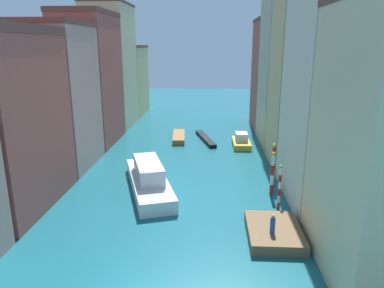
{
  "coord_description": "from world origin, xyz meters",
  "views": [
    {
      "loc": [
        3.48,
        -15.77,
        13.67
      ],
      "look_at": [
        0.98,
        28.16,
        1.5
      ],
      "focal_mm": 33.58,
      "sensor_mm": 36.0,
      "label": 1
    }
  ],
  "objects_px": {
    "motorboat_0": "(179,137)",
    "waterfront_dock": "(274,232)",
    "person_on_dock": "(273,224)",
    "gondola_black": "(206,139)",
    "mooring_pole_0": "(280,187)",
    "vaporetto_white": "(149,179)",
    "mooring_pole_1": "(272,173)",
    "mooring_pole_2": "(273,165)",
    "motorboat_1": "(241,141)"
  },
  "relations": [
    {
      "from": "waterfront_dock",
      "to": "person_on_dock",
      "type": "distance_m",
      "value": 1.37
    },
    {
      "from": "mooring_pole_2",
      "to": "vaporetto_white",
      "type": "xyz_separation_m",
      "value": [
        -12.18,
        -1.45,
        -1.21
      ]
    },
    {
      "from": "gondola_black",
      "to": "motorboat_1",
      "type": "relative_size",
      "value": 1.62
    },
    {
      "from": "motorboat_0",
      "to": "motorboat_1",
      "type": "xyz_separation_m",
      "value": [
        9.08,
        -3.22,
        0.29
      ]
    },
    {
      "from": "mooring_pole_0",
      "to": "mooring_pole_2",
      "type": "distance_m",
      "value": 5.23
    },
    {
      "from": "motorboat_1",
      "to": "gondola_black",
      "type": "bearing_deg",
      "value": 150.31
    },
    {
      "from": "mooring_pole_0",
      "to": "vaporetto_white",
      "type": "relative_size",
      "value": 0.32
    },
    {
      "from": "mooring_pole_2",
      "to": "gondola_black",
      "type": "relative_size",
      "value": 0.49
    },
    {
      "from": "vaporetto_white",
      "to": "motorboat_1",
      "type": "height_order",
      "value": "vaporetto_white"
    },
    {
      "from": "mooring_pole_2",
      "to": "gondola_black",
      "type": "distance_m",
      "value": 19.09
    },
    {
      "from": "person_on_dock",
      "to": "mooring_pole_2",
      "type": "relative_size",
      "value": 0.32
    },
    {
      "from": "person_on_dock",
      "to": "mooring_pole_2",
      "type": "distance_m",
      "value": 10.92
    },
    {
      "from": "vaporetto_white",
      "to": "gondola_black",
      "type": "height_order",
      "value": "vaporetto_white"
    },
    {
      "from": "person_on_dock",
      "to": "gondola_black",
      "type": "xyz_separation_m",
      "value": [
        -5.32,
        28.39,
        -1.18
      ]
    },
    {
      "from": "mooring_pole_0",
      "to": "vaporetto_white",
      "type": "bearing_deg",
      "value": 162.45
    },
    {
      "from": "motorboat_1",
      "to": "waterfront_dock",
      "type": "bearing_deg",
      "value": -88.74
    },
    {
      "from": "person_on_dock",
      "to": "vaporetto_white",
      "type": "height_order",
      "value": "vaporetto_white"
    },
    {
      "from": "vaporetto_white",
      "to": "motorboat_1",
      "type": "distance_m",
      "value": 19.16
    },
    {
      "from": "mooring_pole_1",
      "to": "motorboat_1",
      "type": "relative_size",
      "value": 0.76
    },
    {
      "from": "waterfront_dock",
      "to": "gondola_black",
      "type": "height_order",
      "value": "waterfront_dock"
    },
    {
      "from": "mooring_pole_0",
      "to": "gondola_black",
      "type": "relative_size",
      "value": 0.45
    },
    {
      "from": "person_on_dock",
      "to": "motorboat_1",
      "type": "height_order",
      "value": "person_on_dock"
    },
    {
      "from": "gondola_black",
      "to": "motorboat_1",
      "type": "distance_m",
      "value": 5.84
    },
    {
      "from": "mooring_pole_0",
      "to": "vaporetto_white",
      "type": "distance_m",
      "value": 12.5
    },
    {
      "from": "person_on_dock",
      "to": "mooring_pole_1",
      "type": "bearing_deg",
      "value": 81.45
    },
    {
      "from": "person_on_dock",
      "to": "motorboat_0",
      "type": "xyz_separation_m",
      "value": [
        -9.34,
        28.72,
        -1.06
      ]
    },
    {
      "from": "person_on_dock",
      "to": "gondola_black",
      "type": "distance_m",
      "value": 28.9
    },
    {
      "from": "mooring_pole_0",
      "to": "gondola_black",
      "type": "height_order",
      "value": "mooring_pole_0"
    },
    {
      "from": "waterfront_dock",
      "to": "motorboat_0",
      "type": "height_order",
      "value": "waterfront_dock"
    },
    {
      "from": "waterfront_dock",
      "to": "mooring_pole_1",
      "type": "bearing_deg",
      "value": 82.57
    },
    {
      "from": "person_on_dock",
      "to": "mooring_pole_0",
      "type": "xyz_separation_m",
      "value": [
        1.42,
        5.54,
        0.62
      ]
    },
    {
      "from": "waterfront_dock",
      "to": "gondola_black",
      "type": "xyz_separation_m",
      "value": [
        -5.6,
        27.55,
        -0.14
      ]
    },
    {
      "from": "gondola_black",
      "to": "vaporetto_white",
      "type": "bearing_deg",
      "value": -105.1
    },
    {
      "from": "vaporetto_white",
      "to": "mooring_pole_1",
      "type": "bearing_deg",
      "value": -2.84
    },
    {
      "from": "waterfront_dock",
      "to": "mooring_pole_1",
      "type": "xyz_separation_m",
      "value": [
        1.03,
        7.88,
        1.77
      ]
    },
    {
      "from": "vaporetto_white",
      "to": "motorboat_1",
      "type": "xyz_separation_m",
      "value": [
        10.21,
        16.21,
        -0.41
      ]
    },
    {
      "from": "gondola_black",
      "to": "waterfront_dock",
      "type": "bearing_deg",
      "value": -78.51
    },
    {
      "from": "waterfront_dock",
      "to": "motorboat_0",
      "type": "xyz_separation_m",
      "value": [
        -9.62,
        27.89,
        -0.01
      ]
    },
    {
      "from": "motorboat_0",
      "to": "vaporetto_white",
      "type": "bearing_deg",
      "value": -93.33
    },
    {
      "from": "mooring_pole_1",
      "to": "gondola_black",
      "type": "distance_m",
      "value": 20.85
    },
    {
      "from": "motorboat_0",
      "to": "motorboat_1",
      "type": "distance_m",
      "value": 9.64
    },
    {
      "from": "motorboat_0",
      "to": "waterfront_dock",
      "type": "bearing_deg",
      "value": -70.97
    },
    {
      "from": "person_on_dock",
      "to": "motorboat_0",
      "type": "bearing_deg",
      "value": 108.01
    },
    {
      "from": "person_on_dock",
      "to": "vaporetto_white",
      "type": "relative_size",
      "value": 0.11
    },
    {
      "from": "motorboat_0",
      "to": "mooring_pole_0",
      "type": "bearing_deg",
      "value": -65.11
    },
    {
      "from": "waterfront_dock",
      "to": "person_on_dock",
      "type": "relative_size",
      "value": 3.81
    },
    {
      "from": "gondola_black",
      "to": "motorboat_1",
      "type": "height_order",
      "value": "motorboat_1"
    },
    {
      "from": "mooring_pole_1",
      "to": "mooring_pole_2",
      "type": "xyz_separation_m",
      "value": [
        0.41,
        2.04,
        0.12
      ]
    },
    {
      "from": "gondola_black",
      "to": "mooring_pole_1",
      "type": "bearing_deg",
      "value": -71.38
    },
    {
      "from": "mooring_pole_0",
      "to": "waterfront_dock",
      "type": "bearing_deg",
      "value": -103.57
    }
  ]
}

